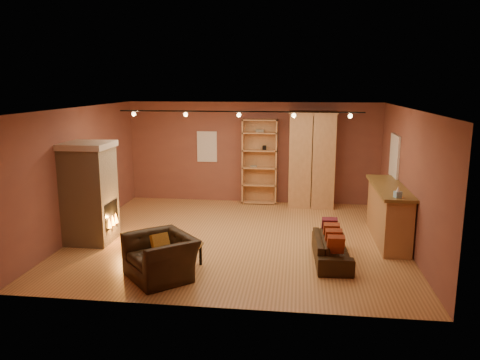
# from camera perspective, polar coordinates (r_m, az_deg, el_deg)

# --- Properties ---
(floor) EXTENTS (7.00, 7.00, 0.00)m
(floor) POSITION_cam_1_polar(r_m,az_deg,el_deg) (10.26, -0.27, -7.06)
(floor) COLOR #AD723D
(floor) RESTS_ON ground
(ceiling) EXTENTS (7.00, 7.00, 0.00)m
(ceiling) POSITION_cam_1_polar(r_m,az_deg,el_deg) (9.73, -0.28, 8.75)
(ceiling) COLOR #58331C
(ceiling) RESTS_ON back_wall
(back_wall) EXTENTS (7.00, 0.02, 2.80)m
(back_wall) POSITION_cam_1_polar(r_m,az_deg,el_deg) (13.09, 1.58, 3.35)
(back_wall) COLOR brown
(back_wall) RESTS_ON floor
(left_wall) EXTENTS (0.02, 6.50, 2.80)m
(left_wall) POSITION_cam_1_polar(r_m,az_deg,el_deg) (10.92, -18.81, 1.04)
(left_wall) COLOR brown
(left_wall) RESTS_ON floor
(right_wall) EXTENTS (0.02, 6.50, 2.80)m
(right_wall) POSITION_cam_1_polar(r_m,az_deg,el_deg) (10.07, 19.88, 0.11)
(right_wall) COLOR brown
(right_wall) RESTS_ON floor
(fireplace) EXTENTS (1.01, 0.98, 2.12)m
(fireplace) POSITION_cam_1_polar(r_m,az_deg,el_deg) (10.26, -17.83, -1.49)
(fireplace) COLOR #C3AF87
(fireplace) RESTS_ON floor
(back_window) EXTENTS (0.56, 0.04, 0.86)m
(back_window) POSITION_cam_1_polar(r_m,az_deg,el_deg) (13.24, -4.04, 4.08)
(back_window) COLOR white
(back_window) RESTS_ON back_wall
(bookcase) EXTENTS (0.96, 0.37, 2.35)m
(bookcase) POSITION_cam_1_polar(r_m,az_deg,el_deg) (12.98, 2.43, 2.36)
(bookcase) COLOR tan
(bookcase) RESTS_ON floor
(armoire) EXTENTS (1.27, 0.72, 2.58)m
(armoire) POSITION_cam_1_polar(r_m,az_deg,el_deg) (12.72, 8.74, 2.50)
(armoire) COLOR tan
(armoire) RESTS_ON floor
(bar_counter) EXTENTS (0.66, 2.48, 1.18)m
(bar_counter) POSITION_cam_1_polar(r_m,az_deg,el_deg) (10.46, 17.64, -3.83)
(bar_counter) COLOR tan
(bar_counter) RESTS_ON floor
(tissue_box) EXTENTS (0.16, 0.16, 0.23)m
(tissue_box) POSITION_cam_1_polar(r_m,az_deg,el_deg) (9.31, 18.70, -1.50)
(tissue_box) COLOR #8AC0DD
(tissue_box) RESTS_ON bar_counter
(right_window) EXTENTS (0.05, 0.90, 1.00)m
(right_window) POSITION_cam_1_polar(r_m,az_deg,el_deg) (11.37, 18.32, 2.76)
(right_window) COLOR white
(right_window) RESTS_ON right_wall
(loveseat) EXTENTS (0.54, 1.65, 0.71)m
(loveseat) POSITION_cam_1_polar(r_m,az_deg,el_deg) (9.04, 11.14, -7.68)
(loveseat) COLOR black
(loveseat) RESTS_ON floor
(armchair) EXTENTS (1.32, 1.35, 1.00)m
(armchair) POSITION_cam_1_polar(r_m,az_deg,el_deg) (8.22, -9.65, -8.39)
(armchair) COLOR black
(armchair) RESTS_ON floor
(coffee_table) EXTENTS (0.62, 0.62, 0.43)m
(coffee_table) POSITION_cam_1_polar(r_m,az_deg,el_deg) (8.58, -6.84, -8.39)
(coffee_table) COLOR olive
(coffee_table) RESTS_ON floor
(track_rail) EXTENTS (5.20, 0.09, 0.13)m
(track_rail) POSITION_cam_1_polar(r_m,az_deg,el_deg) (9.93, -0.13, 8.17)
(track_rail) COLOR black
(track_rail) RESTS_ON ceiling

